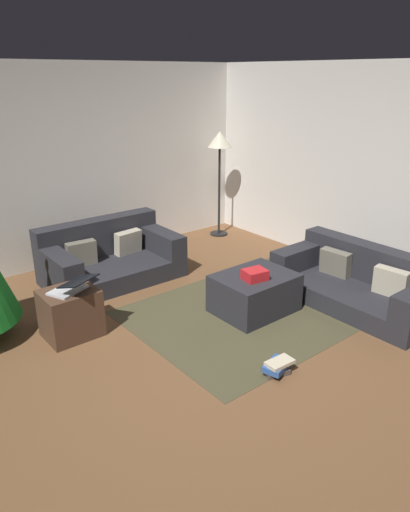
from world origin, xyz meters
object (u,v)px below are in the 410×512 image
couch_left (108,257)px  corner_lamp (220,147)px  tv_remote (257,270)px  book_stack (277,367)px  couch_right (359,282)px  ottoman (254,293)px  side_table (71,313)px  laptop (72,287)px  gift_box (255,275)px

couch_left → corner_lamp: 2.52m
tv_remote → book_stack: bearing=-128.1°
couch_right → corner_lamp: bearing=-7.3°
book_stack → corner_lamp: (2.10, 3.22, 1.32)m
couch_right → ottoman: (-1.06, 0.60, -0.03)m
side_table → laptop: size_ratio=1.06×
side_table → couch_left: bearing=46.9°
laptop → couch_left: bearing=48.9°
couch_left → tv_remote: bearing=117.8°
couch_left → gift_box: size_ratio=6.92×
couch_right → book_stack: couch_right is taller
gift_box → ottoman: bearing=42.6°
couch_left → laptop: couch_left is taller
laptop → ottoman: bearing=-22.3°
couch_right → tv_remote: couch_right is taller
couch_left → ottoman: couch_left is taller
corner_lamp → side_table: bearing=-155.1°
gift_box → book_stack: 1.14m
gift_box → corner_lamp: (1.51, 2.33, 0.91)m
tv_remote → corner_lamp: corner_lamp is taller
tv_remote → laptop: laptop is taller
ottoman → tv_remote: bearing=36.5°
couch_right → laptop: laptop is taller
ottoman → book_stack: (-0.67, -0.97, -0.14)m
couch_right → gift_box: size_ratio=7.55×
couch_left → ottoman: (0.79, -1.82, -0.06)m
couch_right → gift_box: 1.28m
book_stack → corner_lamp: 4.07m
couch_left → corner_lamp: (2.21, 0.43, 1.12)m
tv_remote → laptop: (-1.86, 0.64, 0.11)m
laptop → gift_box: bearing=-25.5°
couch_left → gift_box: (0.70, -1.90, 0.21)m
couch_right → gift_box: (-1.15, 0.52, 0.24)m
couch_right → gift_box: bearing=65.6°
laptop → book_stack: 2.06m
tv_remote → laptop: size_ratio=0.33×
couch_right → ottoman: 1.22m
couch_right → laptop: bearing=64.9°
book_stack → side_table: bearing=122.3°
side_table → laptop: 0.31m
gift_box → book_stack: size_ratio=0.79×
couch_right → book_stack: size_ratio=5.94×
couch_left → side_table: bearing=47.4°
couch_left → couch_right: bearing=128.0°
tv_remote → gift_box: bearing=-142.1°
gift_box → tv_remote: bearing=39.3°
ottoman → gift_box: gift_box is taller
side_table → book_stack: side_table is taller
tv_remote → side_table: 2.01m
side_table → corner_lamp: size_ratio=0.32×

